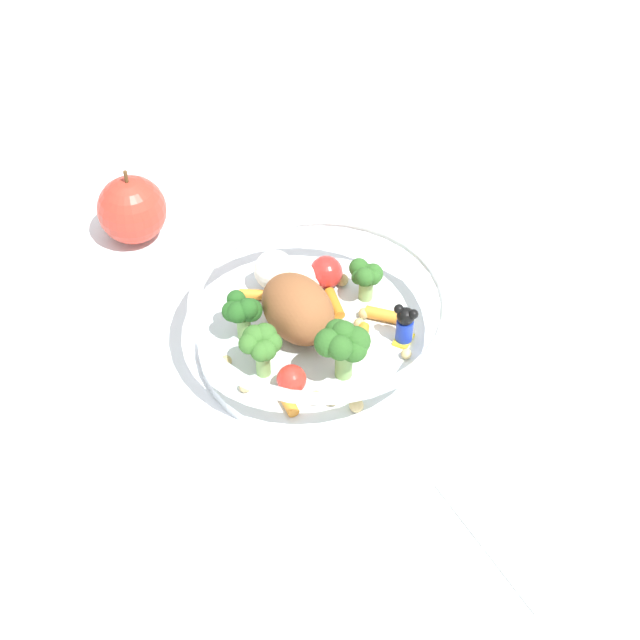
% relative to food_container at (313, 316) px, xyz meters
% --- Properties ---
extents(ground_plane, '(2.40, 2.40, 0.00)m').
position_rel_food_container_xyz_m(ground_plane, '(-0.01, -0.01, -0.03)').
color(ground_plane, white).
extents(food_container, '(0.22, 0.22, 0.07)m').
position_rel_food_container_xyz_m(food_container, '(0.00, 0.00, 0.00)').
color(food_container, white).
rests_on(food_container, ground_plane).
extents(loose_apple, '(0.07, 0.07, 0.08)m').
position_rel_food_container_xyz_m(loose_apple, '(-0.22, -0.03, -0.00)').
color(loose_apple, '#BC3828').
rests_on(loose_apple, ground_plane).
extents(folded_napkin, '(0.15, 0.14, 0.01)m').
position_rel_food_container_xyz_m(folded_napkin, '(0.25, 0.01, -0.03)').
color(folded_napkin, white).
rests_on(folded_napkin, ground_plane).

